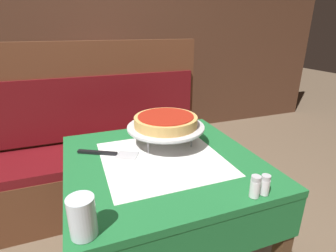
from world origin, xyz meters
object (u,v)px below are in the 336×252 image
(dining_table_rear, at_px, (110,97))
(deep_dish_pizza, at_px, (166,121))
(pizza_pan_stand, at_px, (166,128))
(pepper_shaker, at_px, (265,185))
(pizza_server, at_px, (109,154))
(salt_shaker, at_px, (255,187))
(condiment_caddy, at_px, (102,84))
(dining_table_front, at_px, (162,181))
(booth_bench, at_px, (106,160))
(water_glass_near, at_px, (82,217))

(dining_table_rear, distance_m, deep_dish_pizza, 1.45)
(pizza_pan_stand, xyz_separation_m, pepper_shaker, (0.18, -0.50, -0.05))
(pizza_server, bearing_deg, dining_table_rear, 81.50)
(pizza_server, distance_m, salt_shaker, 0.64)
(dining_table_rear, xyz_separation_m, condiment_caddy, (-0.07, -0.09, 0.14))
(condiment_caddy, bearing_deg, dining_table_rear, 51.59)
(condiment_caddy, bearing_deg, dining_table_front, -87.15)
(pizza_pan_stand, height_order, pizza_server, pizza_pan_stand)
(dining_table_front, relative_size, salt_shaker, 10.36)
(dining_table_front, distance_m, salt_shaker, 0.45)
(dining_table_rear, bearing_deg, condiment_caddy, -128.41)
(dining_table_rear, height_order, condiment_caddy, condiment_caddy)
(condiment_caddy, bearing_deg, salt_shaker, -81.53)
(pizza_pan_stand, xyz_separation_m, pizza_server, (-0.28, -0.01, -0.08))
(deep_dish_pizza, height_order, pizza_server, deep_dish_pizza)
(pizza_server, bearing_deg, deep_dish_pizza, 2.17)
(dining_table_front, height_order, pepper_shaker, pepper_shaker)
(dining_table_rear, relative_size, pizza_pan_stand, 2.07)
(booth_bench, height_order, pizza_pan_stand, booth_bench)
(dining_table_front, relative_size, pizza_pan_stand, 2.22)
(pizza_pan_stand, distance_m, condiment_caddy, 1.34)
(pepper_shaker, bearing_deg, dining_table_front, 123.17)
(pepper_shaker, bearing_deg, pizza_server, 133.16)
(booth_bench, distance_m, pizza_server, 0.85)
(water_glass_near, xyz_separation_m, salt_shaker, (0.55, -0.02, -0.02))
(booth_bench, height_order, deep_dish_pizza, booth_bench)
(pizza_pan_stand, relative_size, pepper_shaker, 5.02)
(pizza_pan_stand, height_order, deep_dish_pizza, deep_dish_pizza)
(pizza_pan_stand, bearing_deg, dining_table_front, -116.43)
(deep_dish_pizza, bearing_deg, condiment_caddy, 95.78)
(pepper_shaker, distance_m, condiment_caddy, 1.86)
(dining_table_front, relative_size, booth_bench, 0.52)
(dining_table_front, relative_size, dining_table_rear, 1.07)
(dining_table_front, relative_size, pepper_shaker, 11.17)
(dining_table_front, xyz_separation_m, dining_table_rear, (0.00, 1.56, 0.02))
(dining_table_front, bearing_deg, salt_shaker, -61.55)
(dining_table_front, distance_m, water_glass_near, 0.52)
(dining_table_rear, bearing_deg, dining_table_front, -90.08)
(pizza_pan_stand, relative_size, salt_shaker, 4.66)
(condiment_caddy, bearing_deg, pepper_shaker, -80.28)
(pizza_server, bearing_deg, dining_table_front, -28.45)
(pizza_pan_stand, bearing_deg, pizza_server, -177.83)
(dining_table_rear, xyz_separation_m, salt_shaker, (0.20, -1.93, 0.14))
(dining_table_front, relative_size, condiment_caddy, 5.42)
(pizza_pan_stand, bearing_deg, pepper_shaker, -70.16)
(water_glass_near, bearing_deg, pepper_shaker, -2.01)
(water_glass_near, bearing_deg, booth_bench, 80.93)
(pizza_pan_stand, xyz_separation_m, salt_shaker, (0.14, -0.50, -0.05))
(dining_table_rear, relative_size, deep_dish_pizza, 2.54)
(pizza_server, xyz_separation_m, salt_shaker, (0.41, -0.48, 0.03))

